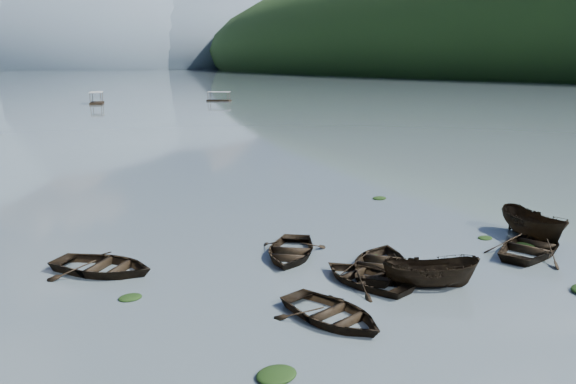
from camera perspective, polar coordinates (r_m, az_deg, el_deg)
ground_plane at (r=21.97m, az=16.99°, el=-11.16°), size 2400.00×2400.00×0.00m
haze_mtn_c at (r=926.14m, az=-22.49°, el=11.52°), size 520.00×520.00×260.00m
haze_mtn_d at (r=972.67m, az=-11.77°, el=12.25°), size 520.00×520.00×220.00m
rowboat_0 at (r=20.19m, az=4.47°, el=-12.82°), size 3.75×4.71×0.88m
rowboat_1 at (r=25.01m, az=9.39°, el=-7.73°), size 5.63×5.49×0.95m
rowboat_2 at (r=23.56m, az=14.20°, el=-9.30°), size 3.98×3.33×1.48m
rowboat_3 at (r=23.48m, az=7.87°, el=-9.08°), size 3.73×4.66×0.86m
rowboat_4 at (r=29.14m, az=23.55°, el=-5.65°), size 5.64×4.70×1.01m
rowboat_5 at (r=31.28m, az=23.55°, el=-4.41°), size 3.01×4.82×1.74m
rowboat_6 at (r=25.60m, az=-18.26°, el=-7.74°), size 5.57×5.68×0.96m
rowboat_7 at (r=26.25m, az=0.21°, el=-6.53°), size 5.31×5.46×0.92m
weed_clump_0 at (r=16.91m, az=-1.18°, el=-18.29°), size 1.23×1.00×0.27m
weed_clump_1 at (r=24.99m, az=14.63°, el=-8.00°), size 0.98×0.78×0.21m
weed_clump_3 at (r=30.51m, az=19.39°, el=-4.48°), size 0.78×0.66×0.17m
weed_clump_4 at (r=30.00m, az=22.98°, el=-5.08°), size 1.21×0.96×0.25m
weed_clump_5 at (r=22.61m, az=-15.73°, el=-10.37°), size 0.91×0.73×0.19m
weed_clump_6 at (r=26.29m, az=8.39°, el=-6.65°), size 0.91×0.76×0.19m
weed_clump_7 at (r=37.52m, az=9.27°, el=-0.69°), size 0.97×0.78×0.21m
pontoon_centre at (r=130.13m, az=-18.84°, el=8.47°), size 4.51×6.94×2.46m
pontoon_right at (r=133.09m, az=-7.03°, el=9.15°), size 5.58×5.26×2.08m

